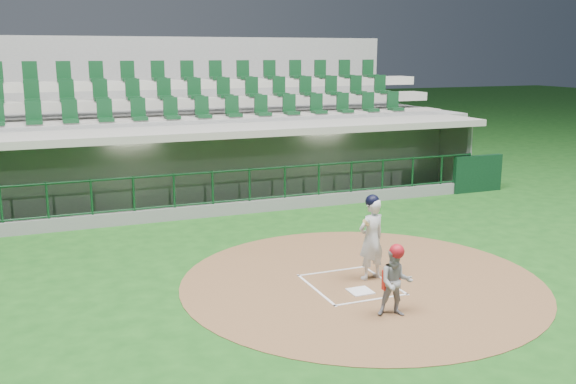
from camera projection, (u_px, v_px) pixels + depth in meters
ground at (344, 280)px, 12.83m from camera, size 120.00×120.00×0.00m
dirt_circle at (362, 281)px, 12.75m from camera, size 7.20×7.20×0.01m
home_plate at (360, 291)px, 12.19m from camera, size 0.43×0.43×0.02m
batter_box_chalk at (351, 285)px, 12.55m from camera, size 1.55×1.80×0.01m
dugout_structure at (234, 169)px, 19.74m from camera, size 16.40×3.70×3.00m
seating_deck at (205, 141)px, 22.42m from camera, size 17.00×6.72×5.15m
batter at (371, 237)px, 12.72m from camera, size 0.88×0.90×1.73m
catcher at (396, 281)px, 10.97m from camera, size 0.71×0.64×1.29m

